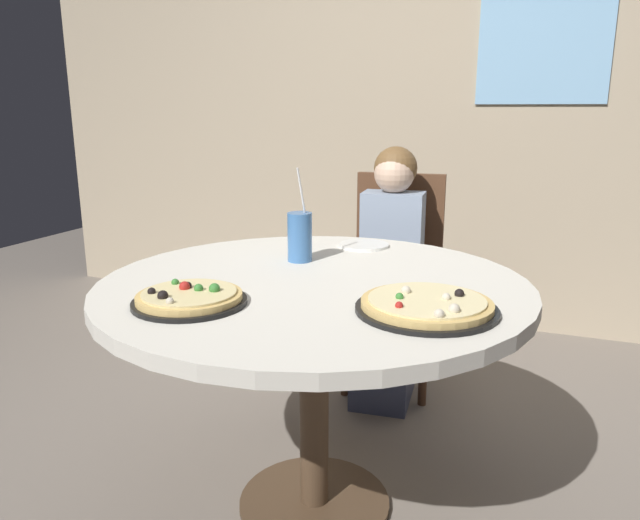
# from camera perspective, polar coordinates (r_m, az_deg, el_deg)

# --- Properties ---
(ground_plane) EXTENTS (8.00, 8.00, 0.00)m
(ground_plane) POSITION_cam_1_polar(r_m,az_deg,el_deg) (2.08, -0.53, -22.24)
(ground_plane) COLOR slate
(wall_with_window) EXTENTS (5.20, 0.14, 2.90)m
(wall_with_window) POSITION_cam_1_polar(r_m,az_deg,el_deg) (3.56, 11.61, 17.44)
(wall_with_window) COLOR tan
(wall_with_window) RESTS_ON ground_plane
(dining_table) EXTENTS (1.25, 1.25, 0.75)m
(dining_table) POSITION_cam_1_polar(r_m,az_deg,el_deg) (1.77, -0.58, -4.88)
(dining_table) COLOR silver
(dining_table) RESTS_ON ground_plane
(chair_wooden) EXTENTS (0.43, 0.43, 0.95)m
(chair_wooden) POSITION_cam_1_polar(r_m,az_deg,el_deg) (2.75, 7.21, -0.73)
(chair_wooden) COLOR brown
(chair_wooden) RESTS_ON ground_plane
(diner_child) EXTENTS (0.28, 0.42, 1.08)m
(diner_child) POSITION_cam_1_polar(r_m,az_deg,el_deg) (2.59, 6.51, -2.72)
(diner_child) COLOR #3F4766
(diner_child) RESTS_ON ground_plane
(pizza_veggie) EXTENTS (0.35, 0.35, 0.05)m
(pizza_veggie) POSITION_cam_1_polar(r_m,az_deg,el_deg) (1.50, 10.13, -4.29)
(pizza_veggie) COLOR black
(pizza_veggie) RESTS_ON dining_table
(pizza_cheese) EXTENTS (0.29, 0.29, 0.05)m
(pizza_cheese) POSITION_cam_1_polar(r_m,az_deg,el_deg) (1.56, -12.35, -3.55)
(pizza_cheese) COLOR black
(pizza_cheese) RESTS_ON dining_table
(soda_cup) EXTENTS (0.08, 0.08, 0.31)m
(soda_cup) POSITION_cam_1_polar(r_m,az_deg,el_deg) (1.95, -1.94, 2.24)
(soda_cup) COLOR #3F72B2
(soda_cup) RESTS_ON dining_table
(plate_small) EXTENTS (0.18, 0.18, 0.01)m
(plate_small) POSITION_cam_1_polar(r_m,az_deg,el_deg) (2.17, 4.22, 1.42)
(plate_small) COLOR white
(plate_small) RESTS_ON dining_table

